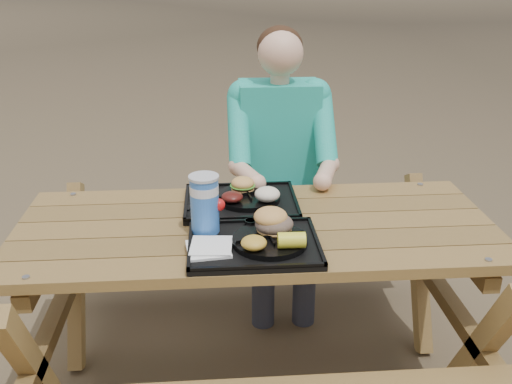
{
  "coord_description": "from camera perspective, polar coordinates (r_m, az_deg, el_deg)",
  "views": [
    {
      "loc": [
        -0.14,
        -1.93,
        1.69
      ],
      "look_at": [
        0.0,
        0.0,
        0.88
      ],
      "focal_mm": 40.0,
      "sensor_mm": 36.0,
      "label": 1
    }
  ],
  "objects": [
    {
      "name": "mac_cheese",
      "position": [
        1.88,
        -0.22,
        -5.1
      ],
      "size": [
        0.09,
        0.09,
        0.04
      ],
      "primitive_type": "ellipsoid",
      "color": "gold",
      "rests_on": "plate_near"
    },
    {
      "name": "picnic_table",
      "position": [
        2.34,
        0.0,
        -11.48
      ],
      "size": [
        1.8,
        1.49,
        0.75
      ],
      "primitive_type": null,
      "color": "#999999",
      "rests_on": "ground"
    },
    {
      "name": "soda_cup",
      "position": [
        2.02,
        -5.16,
        -1.33
      ],
      "size": [
        0.1,
        0.1,
        0.2
      ],
      "primitive_type": "cylinder",
      "color": "blue",
      "rests_on": "tray_near"
    },
    {
      "name": "plate_near",
      "position": [
        1.97,
        1.39,
        -4.89
      ],
      "size": [
        0.26,
        0.26,
        0.02
      ],
      "primitive_type": "cylinder",
      "color": "black",
      "rests_on": "tray_near"
    },
    {
      "name": "potato_salad",
      "position": [
        2.24,
        1.13,
        -0.22
      ],
      "size": [
        0.1,
        0.1,
        0.06
      ],
      "primitive_type": "ellipsoid",
      "color": "white",
      "rests_on": "plate_far"
    },
    {
      "name": "sandwich",
      "position": [
        1.98,
        1.84,
        -2.21
      ],
      "size": [
        0.13,
        0.13,
        0.13
      ],
      "primitive_type": null,
      "color": "#E19E4F",
      "rests_on": "plate_near"
    },
    {
      "name": "tray_far",
      "position": [
        2.3,
        -1.52,
        -1.11
      ],
      "size": [
        0.45,
        0.35,
        0.02
      ],
      "primitive_type": "cube",
      "color": "black",
      "rests_on": "picnic_table"
    },
    {
      "name": "plate_far",
      "position": [
        2.31,
        -0.79,
        -0.53
      ],
      "size": [
        0.26,
        0.26,
        0.02
      ],
      "primitive_type": "cylinder",
      "color": "black",
      "rests_on": "tray_far"
    },
    {
      "name": "condiment_bbq",
      "position": [
        2.08,
        -0.53,
        -3.16
      ],
      "size": [
        0.05,
        0.05,
        0.03
      ],
      "primitive_type": "cylinder",
      "color": "black",
      "rests_on": "tray_near"
    },
    {
      "name": "cutlery_far",
      "position": [
        2.3,
        -5.46,
        -0.88
      ],
      "size": [
        0.07,
        0.17,
        0.01
      ],
      "primitive_type": "cube",
      "rotation": [
        0.0,
        0.0,
        -0.25
      ],
      "color": "black",
      "rests_on": "tray_far"
    },
    {
      "name": "napkin_stack",
      "position": [
        1.93,
        -4.79,
        -5.62
      ],
      "size": [
        0.16,
        0.16,
        0.02
      ],
      "primitive_type": "cube",
      "rotation": [
        0.0,
        0.0,
        0.12
      ],
      "color": "white",
      "rests_on": "tray_near"
    },
    {
      "name": "diner",
      "position": [
        2.86,
        2.24,
        1.2
      ],
      "size": [
        0.48,
        0.84,
        1.28
      ],
      "primitive_type": null,
      "color": "#19AF99",
      "rests_on": "ground"
    },
    {
      "name": "ground",
      "position": [
        2.57,
        0.0,
        -18.4
      ],
      "size": [
        60.0,
        60.0,
        0.0
      ],
      "primitive_type": "plane",
      "color": "#999999",
      "rests_on": "ground"
    },
    {
      "name": "burger",
      "position": [
        2.33,
        -1.34,
        1.17
      ],
      "size": [
        0.1,
        0.1,
        0.09
      ],
      "primitive_type": null,
      "color": "#EBA552",
      "rests_on": "plate_far"
    },
    {
      "name": "corn_cob",
      "position": [
        1.89,
        3.58,
        -4.83
      ],
      "size": [
        0.09,
        0.09,
        0.05
      ],
      "primitive_type": null,
      "rotation": [
        0.0,
        0.0,
        -0.02
      ],
      "color": "#FFF635",
      "rests_on": "plate_near"
    },
    {
      "name": "condiment_mustard",
      "position": [
        2.07,
        1.2,
        -3.1
      ],
      "size": [
        0.06,
        0.06,
        0.03
      ],
      "primitive_type": "cylinder",
      "color": "gold",
      "rests_on": "tray_near"
    },
    {
      "name": "baked_beans",
      "position": [
        2.24,
        -2.4,
        -0.5
      ],
      "size": [
        0.09,
        0.09,
        0.04
      ],
      "primitive_type": "ellipsoid",
      "color": "#521410",
      "rests_on": "plate_far"
    },
    {
      "name": "tray_near",
      "position": [
        1.97,
        -0.22,
        -5.39
      ],
      "size": [
        0.45,
        0.35,
        0.02
      ],
      "primitive_type": "cube",
      "color": "black",
      "rests_on": "picnic_table"
    }
  ]
}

